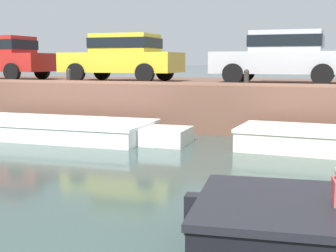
% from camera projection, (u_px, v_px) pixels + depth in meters
% --- Properties ---
extents(ground_plane, '(400.00, 400.00, 0.00)m').
position_uv_depth(ground_plane, '(218.00, 196.00, 7.19)').
color(ground_plane, '#384C47').
extents(far_quay_wall, '(60.00, 6.00, 1.38)m').
position_uv_depth(far_quay_wall, '(274.00, 103.00, 15.30)').
color(far_quay_wall, brown).
rests_on(far_quay_wall, ground).
extents(far_wall_coping, '(60.00, 0.24, 0.08)m').
position_uv_depth(far_wall_coping, '(264.00, 85.00, 12.49)').
color(far_wall_coping, brown).
rests_on(far_wall_coping, far_quay_wall).
extents(boat_moored_west_white, '(6.67, 2.27, 0.48)m').
position_uv_depth(boat_moored_west_white, '(59.00, 129.00, 12.59)').
color(boat_moored_west_white, white).
rests_on(boat_moored_west_white, ground).
extents(car_leftmost_red, '(4.09, 1.99, 1.54)m').
position_uv_depth(car_leftmost_red, '(0.00, 56.00, 16.89)').
color(car_leftmost_red, '#B2231E').
rests_on(car_leftmost_red, far_quay_wall).
extents(car_left_inner_yellow, '(3.92, 2.07, 1.54)m').
position_uv_depth(car_left_inner_yellow, '(123.00, 56.00, 15.41)').
color(car_left_inner_yellow, yellow).
rests_on(car_left_inner_yellow, far_quay_wall).
extents(car_centre_silver, '(4.05, 2.14, 1.54)m').
position_uv_depth(car_centre_silver, '(283.00, 55.00, 13.83)').
color(car_centre_silver, '#B7BABC').
rests_on(car_centre_silver, far_quay_wall).
extents(mooring_bollard_west, '(0.15, 0.15, 0.44)m').
position_uv_depth(mooring_bollard_west, '(69.00, 75.00, 14.42)').
color(mooring_bollard_west, '#2D2B28').
rests_on(mooring_bollard_west, far_quay_wall).
extents(mooring_bollard_mid, '(0.15, 0.15, 0.44)m').
position_uv_depth(mooring_bollard_mid, '(246.00, 77.00, 12.74)').
color(mooring_bollard_mid, '#2D2B28').
rests_on(mooring_bollard_mid, far_quay_wall).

